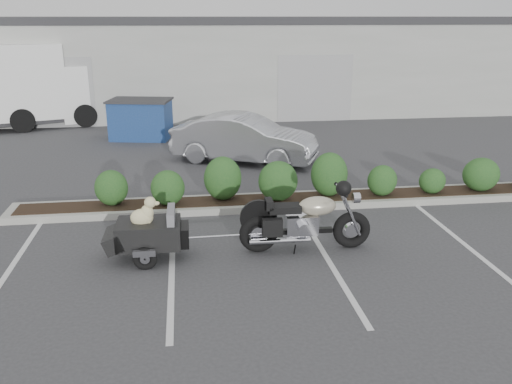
{
  "coord_description": "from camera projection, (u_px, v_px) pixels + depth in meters",
  "views": [
    {
      "loc": [
        -1.19,
        -9.12,
        4.07
      ],
      "look_at": [
        0.16,
        0.92,
        0.75
      ],
      "focal_mm": 38.0,
      "sensor_mm": 36.0,
      "label": 1
    }
  ],
  "objects": [
    {
      "name": "sedan",
      "position": [
        244.0,
        139.0,
        15.56
      ],
      "size": [
        4.36,
        3.04,
        1.36
      ],
      "primitive_type": "imported",
      "rotation": [
        0.0,
        0.0,
        1.14
      ],
      "color": "silver",
      "rests_on": "ground"
    },
    {
      "name": "delivery_truck",
      "position": [
        21.0,
        88.0,
        20.22
      ],
      "size": [
        7.05,
        4.15,
        3.08
      ],
      "rotation": [
        0.0,
        0.0,
        0.33
      ],
      "color": "white",
      "rests_on": "ground"
    },
    {
      "name": "dumpster",
      "position": [
        141.0,
        119.0,
        18.51
      ],
      "size": [
        2.29,
        1.78,
        1.35
      ],
      "rotation": [
        0.0,
        0.0,
        -0.2
      ],
      "color": "navy",
      "rests_on": "ground"
    },
    {
      "name": "ground",
      "position": [
        254.0,
        246.0,
        10.01
      ],
      "size": [
        90.0,
        90.0,
        0.0
      ],
      "primitive_type": "plane",
      "color": "#38383A",
      "rests_on": "ground"
    },
    {
      "name": "motorcycle",
      "position": [
        306.0,
        221.0,
        9.68
      ],
      "size": [
        2.41,
        0.81,
        1.39
      ],
      "rotation": [
        0.0,
        0.0,
        -0.02
      ],
      "color": "black",
      "rests_on": "ground"
    },
    {
      "name": "pet_trailer",
      "position": [
        148.0,
        232.0,
        9.38
      ],
      "size": [
        1.92,
        1.07,
        1.15
      ],
      "rotation": [
        0.0,
        0.0,
        -0.02
      ],
      "color": "black",
      "rests_on": "ground"
    },
    {
      "name": "building",
      "position": [
        207.0,
        61.0,
        25.39
      ],
      "size": [
        26.0,
        10.0,
        4.0
      ],
      "primitive_type": "cube",
      "color": "#9EA099",
      "rests_on": "ground"
    },
    {
      "name": "planter_kerb",
      "position": [
        286.0,
        201.0,
        12.18
      ],
      "size": [
        12.0,
        1.0,
        0.15
      ],
      "primitive_type": "cube",
      "color": "#9E9E93",
      "rests_on": "ground"
    }
  ]
}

